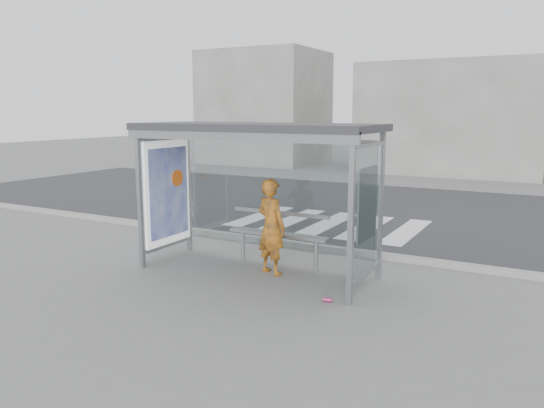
{
  "coord_description": "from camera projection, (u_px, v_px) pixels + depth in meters",
  "views": [
    {
      "loc": [
        4.59,
        -7.78,
        2.82
      ],
      "look_at": [
        0.21,
        0.2,
        1.22
      ],
      "focal_mm": 35.0,
      "sensor_mm": 36.0,
      "label": 1
    }
  ],
  "objects": [
    {
      "name": "bench",
      "position": [
        278.0,
        234.0,
        9.72
      ],
      "size": [
        1.96,
        0.24,
        1.01
      ],
      "color": "gray",
      "rests_on": "ground"
    },
    {
      "name": "crosswalk",
      "position": [
        329.0,
        223.0,
        13.5
      ],
      "size": [
        4.55,
        3.0,
        0.0
      ],
      "color": "silver",
      "rests_on": "ground"
    },
    {
      "name": "ground",
      "position": [
        256.0,
        273.0,
        9.38
      ],
      "size": [
        80.0,
        80.0,
        0.0
      ],
      "primitive_type": "plane",
      "color": "slate",
      "rests_on": "ground"
    },
    {
      "name": "bus_shelter",
      "position": [
        239.0,
        160.0,
        9.27
      ],
      "size": [
        4.25,
        1.65,
        2.62
      ],
      "color": "gray",
      "rests_on": "ground"
    },
    {
      "name": "building_center",
      "position": [
        453.0,
        118.0,
        24.49
      ],
      "size": [
        8.0,
        5.0,
        5.0
      ],
      "primitive_type": "cube",
      "color": "slate",
      "rests_on": "ground"
    },
    {
      "name": "curb",
      "position": [
        303.0,
        245.0,
        11.05
      ],
      "size": [
        30.0,
        0.18,
        0.12
      ],
      "primitive_type": "cube",
      "color": "gray",
      "rests_on": "ground"
    },
    {
      "name": "road",
      "position": [
        378.0,
        209.0,
        15.42
      ],
      "size": [
        30.0,
        10.0,
        0.01
      ],
      "primitive_type": "cube",
      "color": "#2B2B2E",
      "rests_on": "ground"
    },
    {
      "name": "person",
      "position": [
        271.0,
        227.0,
        9.19
      ],
      "size": [
        0.71,
        0.57,
        1.69
      ],
      "primitive_type": "imported",
      "rotation": [
        0.0,
        0.0,
        2.83
      ],
      "color": "#EC4B16",
      "rests_on": "ground"
    },
    {
      "name": "soda_can",
      "position": [
        328.0,
        300.0,
        7.93
      ],
      "size": [
        0.14,
        0.09,
        0.07
      ],
      "primitive_type": "cylinder",
      "rotation": [
        0.0,
        1.57,
        0.18
      ],
      "color": "#D83F80",
      "rests_on": "ground"
    },
    {
      "name": "building_left",
      "position": [
        265.0,
        108.0,
        29.14
      ],
      "size": [
        6.0,
        5.0,
        6.0
      ],
      "primitive_type": "cube",
      "color": "slate",
      "rests_on": "ground"
    }
  ]
}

